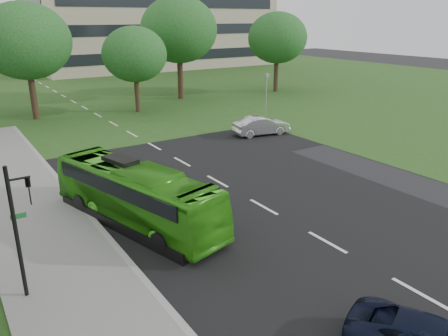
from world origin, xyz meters
name	(u,v)px	position (x,y,z in m)	size (l,w,h in m)	color
ground	(293,223)	(0.00, 0.00, 0.00)	(160.00, 160.00, 0.00)	black
street_surfaces	(106,122)	(-0.38, 22.75, 0.03)	(120.00, 120.00, 0.15)	black
tree_park_b	(25,41)	(-4.92, 27.41, 6.48)	(7.33, 7.33, 9.61)	black
tree_park_c	(135,54)	(3.63, 25.42, 5.19)	(5.77, 5.77, 7.66)	black
tree_park_d	(179,30)	(10.25, 29.44, 7.09)	(7.92, 7.92, 10.47)	black
tree_park_e	(277,38)	(21.81, 27.47, 6.10)	(6.73, 6.73, 8.97)	black
bus	(136,195)	(-5.50, 3.76, 1.27)	(2.13, 9.11, 2.54)	#369D19
sedan	(261,126)	(8.03, 12.52, 0.70)	(1.48, 4.25, 1.40)	silver
traffic_light	(20,223)	(-10.36, 0.60, 2.58)	(0.71, 0.21, 4.39)	black
camera_pole	(266,91)	(11.06, 15.82, 2.58)	(0.39, 0.36, 4.00)	gray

